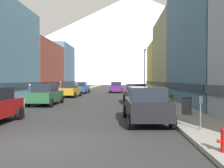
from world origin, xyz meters
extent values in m
plane|color=#2E2E2E|center=(0.00, 0.00, 0.00)|extent=(400.00, 400.00, 0.00)
cube|color=gray|center=(-6.25, 35.00, 0.07)|extent=(2.50, 100.00, 0.15)
cube|color=gray|center=(6.25, 35.00, 0.07)|extent=(2.50, 100.00, 0.15)
cube|color=brown|center=(-12.33, 26.68, 3.85)|extent=(9.66, 11.64, 7.69)
cube|color=#3B1B16|center=(-12.33, 26.68, 1.60)|extent=(9.96, 11.64, 0.50)
cube|color=slate|center=(-11.86, 37.05, 4.42)|extent=(8.73, 8.61, 8.84)
cube|color=#22333F|center=(-11.86, 37.05, 1.60)|extent=(9.03, 8.61, 0.50)
cube|color=#8C9966|center=(12.05, 24.83, 5.26)|extent=(9.11, 12.26, 10.53)
cube|color=#3F442D|center=(12.05, 24.83, 1.60)|extent=(9.41, 12.26, 0.50)
cube|color=#D8B259|center=(12.06, 35.55, 4.29)|extent=(9.12, 8.30, 8.59)
cube|color=brown|center=(12.06, 35.55, 1.60)|extent=(9.42, 8.30, 0.50)
cylinder|color=black|center=(-2.86, 4.69, 0.34)|extent=(0.23, 0.68, 0.68)
cube|color=#265933|center=(-3.80, 11.90, 0.74)|extent=(1.88, 4.42, 0.80)
cube|color=#1E232D|center=(-3.80, 11.65, 1.46)|extent=(1.62, 2.21, 0.64)
cylinder|color=black|center=(-4.73, 13.54, 0.34)|extent=(0.23, 0.68, 0.68)
cylinder|color=black|center=(-2.89, 13.56, 0.34)|extent=(0.23, 0.68, 0.68)
cylinder|color=black|center=(-4.71, 10.24, 0.34)|extent=(0.23, 0.68, 0.68)
cylinder|color=black|center=(-2.87, 10.26, 0.34)|extent=(0.23, 0.68, 0.68)
cube|color=#B28419|center=(-3.80, 20.96, 0.74)|extent=(1.97, 4.45, 0.80)
cube|color=#1E232D|center=(-3.81, 20.71, 1.46)|extent=(1.66, 2.25, 0.64)
cylinder|color=black|center=(-4.67, 22.63, 0.34)|extent=(0.24, 0.69, 0.68)
cylinder|color=black|center=(-2.83, 22.58, 0.34)|extent=(0.24, 0.69, 0.68)
cylinder|color=black|center=(-4.77, 19.33, 0.34)|extent=(0.24, 0.69, 0.68)
cylinder|color=black|center=(-2.93, 19.28, 0.34)|extent=(0.24, 0.69, 0.68)
cube|color=#19478C|center=(-3.80, 28.84, 0.74)|extent=(1.87, 4.41, 0.80)
cube|color=#1E232D|center=(-3.80, 28.59, 1.46)|extent=(1.61, 2.21, 0.64)
cylinder|color=black|center=(-4.73, 30.49, 0.34)|extent=(0.22, 0.68, 0.68)
cylinder|color=black|center=(-2.89, 30.50, 0.34)|extent=(0.22, 0.68, 0.68)
cylinder|color=black|center=(-4.71, 27.19, 0.34)|extent=(0.22, 0.68, 0.68)
cylinder|color=black|center=(-2.87, 27.20, 0.34)|extent=(0.22, 0.68, 0.68)
cube|color=black|center=(3.80, 4.19, 0.74)|extent=(2.04, 4.48, 0.80)
cube|color=#1E232D|center=(3.81, 3.94, 1.46)|extent=(1.70, 2.27, 0.64)
cylinder|color=black|center=(2.80, 5.80, 0.34)|extent=(0.25, 0.69, 0.68)
cylinder|color=black|center=(4.64, 5.89, 0.34)|extent=(0.25, 0.69, 0.68)
cylinder|color=black|center=(2.96, 2.50, 0.34)|extent=(0.25, 0.69, 0.68)
cylinder|color=black|center=(4.80, 2.59, 0.34)|extent=(0.25, 0.69, 0.68)
cube|color=black|center=(3.80, 13.61, 0.74)|extent=(2.03, 4.48, 0.80)
cube|color=#1E232D|center=(3.81, 13.36, 1.46)|extent=(1.70, 2.27, 0.64)
cylinder|color=black|center=(2.81, 15.21, 0.34)|extent=(0.25, 0.69, 0.68)
cylinder|color=black|center=(4.65, 15.29, 0.34)|extent=(0.25, 0.69, 0.68)
cylinder|color=black|center=(2.95, 11.92, 0.34)|extent=(0.25, 0.69, 0.68)
cylinder|color=black|center=(4.79, 12.00, 0.34)|extent=(0.25, 0.69, 0.68)
cube|color=#591E72|center=(1.60, 31.16, 0.74)|extent=(1.84, 4.40, 0.80)
cube|color=#1E232D|center=(1.60, 30.91, 1.46)|extent=(1.60, 2.20, 0.64)
cylinder|color=black|center=(0.68, 32.81, 0.34)|extent=(0.22, 0.68, 0.68)
cylinder|color=black|center=(2.52, 32.81, 0.34)|extent=(0.22, 0.68, 0.68)
cylinder|color=black|center=(0.68, 29.51, 0.34)|extent=(0.22, 0.68, 0.68)
cylinder|color=black|center=(2.52, 29.51, 0.34)|extent=(0.22, 0.68, 0.68)
cylinder|color=red|center=(5.30, -1.00, 0.45)|extent=(0.10, 0.09, 0.09)
cylinder|color=#595960|center=(5.75, 1.93, 0.68)|extent=(0.06, 0.06, 1.05)
cube|color=#33383F|center=(5.75, 1.93, 1.34)|extent=(0.14, 0.10, 0.28)
cylinder|color=#4C5156|center=(6.35, 6.16, 0.60)|extent=(0.56, 0.56, 0.90)
cylinder|color=#2D2D33|center=(6.35, 6.16, 1.09)|extent=(0.59, 0.59, 0.08)
cylinder|color=gray|center=(7.00, 16.55, 0.30)|extent=(0.44, 0.44, 0.31)
sphere|color=#375C28|center=(7.00, 16.55, 0.65)|extent=(0.49, 0.49, 0.49)
cylinder|color=gray|center=(7.00, 13.89, 0.33)|extent=(0.49, 0.49, 0.35)
sphere|color=#257D23|center=(7.00, 13.89, 0.69)|extent=(0.47, 0.47, 0.47)
cylinder|color=brown|center=(-6.25, 25.58, 0.90)|extent=(0.36, 0.36, 1.50)
sphere|color=tan|center=(-6.25, 25.58, 1.77)|extent=(0.24, 0.24, 0.24)
cylinder|color=navy|center=(-6.25, 14.43, 0.83)|extent=(0.36, 0.36, 1.37)
sphere|color=tan|center=(-6.25, 14.43, 1.63)|extent=(0.22, 0.22, 0.22)
cylinder|color=black|center=(5.35, 21.33, 2.90)|extent=(0.12, 0.12, 5.50)
sphere|color=white|center=(5.35, 21.33, 5.83)|extent=(0.36, 0.36, 0.36)
cone|color=silver|center=(15.85, 260.00, 50.02)|extent=(348.24, 348.24, 100.05)
camera|label=1|loc=(2.66, -7.49, 2.14)|focal=37.45mm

